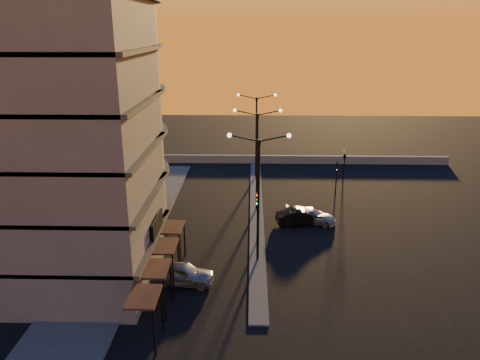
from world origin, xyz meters
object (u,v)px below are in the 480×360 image
object	(u,v)px
car_sedan	(301,216)
car_wagon	(310,216)
traffic_light_main	(258,209)
car_hatchback	(182,274)
streetlamp_mid	(257,152)

from	to	relation	value
car_sedan	car_wagon	xyz separation A→B (m)	(0.85, 0.31, -0.07)
traffic_light_main	car_hatchback	distance (m)	8.29
car_wagon	car_sedan	bearing A→B (deg)	123.97
car_hatchback	car_wagon	size ratio (longest dim) A/B	0.96
traffic_light_main	car_wagon	xyz separation A→B (m)	(4.65, 4.23, -2.25)
car_hatchback	streetlamp_mid	bearing A→B (deg)	-14.10
streetlamp_mid	traffic_light_main	xyz separation A→B (m)	(0.00, -7.13, -2.70)
car_sedan	streetlamp_mid	bearing A→B (deg)	41.34
traffic_light_main	streetlamp_mid	bearing A→B (deg)	90.00
car_hatchback	car_sedan	world-z (taller)	car_hatchback
streetlamp_mid	car_wagon	distance (m)	7.39
streetlamp_mid	car_sedan	distance (m)	6.97
streetlamp_mid	traffic_light_main	size ratio (longest dim) A/B	2.24
car_hatchback	car_wagon	distance (m)	14.24
streetlamp_mid	car_hatchback	distance (m)	15.08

